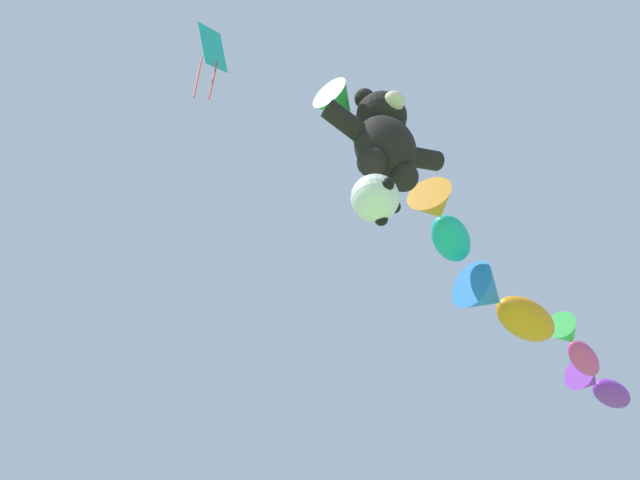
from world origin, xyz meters
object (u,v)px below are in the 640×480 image
at_px(diamond_kite, 212,53).
at_px(fish_kite_magenta, 575,346).
at_px(fish_kite_teal, 443,222).
at_px(fish_kite_violet, 600,386).
at_px(fish_kite_emerald, 356,124).
at_px(fish_kite_tangerine, 506,307).
at_px(teddy_bear_kite, 384,137).
at_px(soccer_ball_kite, 376,199).

bearing_deg(diamond_kite, fish_kite_magenta, 9.08).
bearing_deg(fish_kite_teal, fish_kite_magenta, 18.03).
height_order(fish_kite_teal, fish_kite_violet, fish_kite_violet).
relative_size(fish_kite_emerald, fish_kite_violet, 0.96).
bearing_deg(fish_kite_tangerine, diamond_kite, -173.07).
height_order(fish_kite_emerald, fish_kite_tangerine, fish_kite_emerald).
height_order(teddy_bear_kite, fish_kite_magenta, teddy_bear_kite).
bearing_deg(soccer_ball_kite, fish_kite_emerald, 79.67).
xyz_separation_m(fish_kite_violet, diamond_kite, (-12.38, -2.93, 1.65)).
height_order(fish_kite_teal, diamond_kite, diamond_kite).
bearing_deg(fish_kite_teal, fish_kite_tangerine, 22.23).
relative_size(teddy_bear_kite, fish_kite_teal, 1.19).
height_order(soccer_ball_kite, fish_kite_violet, fish_kite_violet).
height_order(fish_kite_tangerine, fish_kite_violet, fish_kite_violet).
height_order(fish_kite_tangerine, fish_kite_magenta, fish_kite_magenta).
distance_m(fish_kite_violet, diamond_kite, 12.83).
height_order(teddy_bear_kite, fish_kite_violet, fish_kite_violet).
bearing_deg(fish_kite_violet, teddy_bear_kite, -155.27).
xyz_separation_m(soccer_ball_kite, fish_kite_violet, (9.76, 4.35, 3.03)).
bearing_deg(teddy_bear_kite, diamond_kite, 154.11).
distance_m(soccer_ball_kite, diamond_kite, 5.55).
bearing_deg(diamond_kite, teddy_bear_kite, -25.89).
bearing_deg(fish_kite_violet, fish_kite_teal, -157.77).
distance_m(teddy_bear_kite, fish_kite_magenta, 7.90).
bearing_deg(fish_kite_magenta, soccer_ball_kite, -158.08).
height_order(fish_kite_emerald, fish_kite_teal, fish_kite_emerald).
height_order(fish_kite_violet, diamond_kite, diamond_kite).
bearing_deg(fish_kite_emerald, diamond_kite, 161.50).
relative_size(fish_kite_teal, fish_kite_violet, 0.96).
bearing_deg(soccer_ball_kite, fish_kite_tangerine, 25.83).
height_order(soccer_ball_kite, fish_kite_emerald, fish_kite_emerald).
xyz_separation_m(teddy_bear_kite, fish_kite_magenta, (7.26, 3.05, 0.62)).
bearing_deg(diamond_kite, fish_kite_violet, 13.33).
bearing_deg(soccer_ball_kite, diamond_kite, 151.67).
relative_size(fish_kite_emerald, fish_kite_tangerine, 0.78).
bearing_deg(fish_kite_magenta, fish_kite_violet, 30.74).
distance_m(fish_kite_teal, fish_kite_violet, 7.69).
bearing_deg(fish_kite_emerald, soccer_ball_kite, -100.33).
distance_m(soccer_ball_kite, fish_kite_violet, 11.10).
bearing_deg(fish_kite_emerald, fish_kite_tangerine, 21.10).
distance_m(fish_kite_emerald, fish_kite_teal, 2.75).
xyz_separation_m(teddy_bear_kite, diamond_kite, (-2.93, 1.42, 2.79)).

